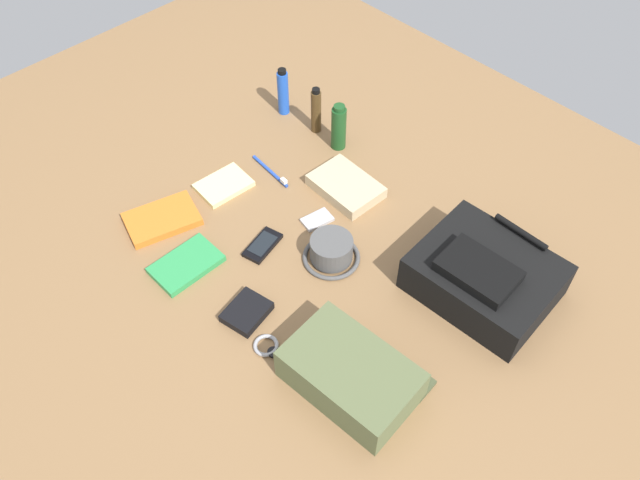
# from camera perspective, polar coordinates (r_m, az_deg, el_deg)

# --- Properties ---
(ground_plane) EXTENTS (2.64, 2.02, 0.02)m
(ground_plane) POSITION_cam_1_polar(r_m,az_deg,el_deg) (1.76, 0.00, -1.09)
(ground_plane) COLOR olive
(ground_plane) RESTS_ON ground
(backpack) EXTENTS (0.35, 0.30, 0.14)m
(backpack) POSITION_cam_1_polar(r_m,az_deg,el_deg) (1.67, 14.31, -3.12)
(backpack) COLOR black
(backpack) RESTS_ON ground_plane
(toiletry_pouch) EXTENTS (0.31, 0.25, 0.10)m
(toiletry_pouch) POSITION_cam_1_polar(r_m,az_deg,el_deg) (1.49, 2.81, -11.73)
(toiletry_pouch) COLOR #56603D
(toiletry_pouch) RESTS_ON ground_plane
(bucket_hat) EXTENTS (0.15, 0.15, 0.07)m
(bucket_hat) POSITION_cam_1_polar(r_m,az_deg,el_deg) (1.70, 1.11, -0.90)
(bucket_hat) COLOR #4F4F4F
(bucket_hat) RESTS_ON ground_plane
(deodorant_spray) EXTENTS (0.04, 0.04, 0.16)m
(deodorant_spray) POSITION_cam_1_polar(r_m,az_deg,el_deg) (2.12, -3.28, 12.91)
(deodorant_spray) COLOR blue
(deodorant_spray) RESTS_ON ground_plane
(cologne_bottle) EXTENTS (0.03, 0.03, 0.16)m
(cologne_bottle) POSITION_cam_1_polar(r_m,az_deg,el_deg) (2.04, -0.35, 11.34)
(cologne_bottle) COLOR #473319
(cologne_bottle) RESTS_ON ground_plane
(shampoo_bottle) EXTENTS (0.05, 0.05, 0.16)m
(shampoo_bottle) POSITION_cam_1_polar(r_m,az_deg,el_deg) (1.99, 1.66, 9.91)
(shampoo_bottle) COLOR #19471E
(shampoo_bottle) RESTS_ON ground_plane
(paperback_novel) EXTENTS (0.18, 0.23, 0.02)m
(paperback_novel) POSITION_cam_1_polar(r_m,az_deg,el_deg) (1.86, -13.76, 1.79)
(paperback_novel) COLOR orange
(paperback_novel) RESTS_ON ground_plane
(travel_guidebook) EXTENTS (0.11, 0.18, 0.02)m
(travel_guidebook) POSITION_cam_1_polar(r_m,az_deg,el_deg) (1.74, -11.72, -2.14)
(travel_guidebook) COLOR #2D934C
(travel_guidebook) RESTS_ON ground_plane
(cell_phone) EXTENTS (0.08, 0.13, 0.01)m
(cell_phone) POSITION_cam_1_polar(r_m,az_deg,el_deg) (1.75, -5.09, -0.45)
(cell_phone) COLOR black
(cell_phone) RESTS_ON ground_plane
(media_player) EXTENTS (0.07, 0.09, 0.01)m
(media_player) POSITION_cam_1_polar(r_m,az_deg,el_deg) (1.81, -0.27, 1.79)
(media_player) COLOR #B7B7BC
(media_player) RESTS_ON ground_plane
(wristwatch) EXTENTS (0.07, 0.06, 0.01)m
(wristwatch) POSITION_cam_1_polar(r_m,az_deg,el_deg) (1.57, -4.70, -9.34)
(wristwatch) COLOR #99999E
(wristwatch) RESTS_ON ground_plane
(toothbrush) EXTENTS (0.17, 0.02, 0.02)m
(toothbrush) POSITION_cam_1_polar(r_m,az_deg,el_deg) (1.94, -4.25, 5.96)
(toothbrush) COLOR blue
(toothbrush) RESTS_ON ground_plane
(wallet) EXTENTS (0.11, 0.13, 0.02)m
(wallet) POSITION_cam_1_polar(r_m,az_deg,el_deg) (1.62, -6.49, -6.33)
(wallet) COLOR black
(wallet) RESTS_ON ground_plane
(notepad) EXTENTS (0.12, 0.16, 0.02)m
(notepad) POSITION_cam_1_polar(r_m,az_deg,el_deg) (1.92, -8.50, 4.81)
(notepad) COLOR beige
(notepad) RESTS_ON ground_plane
(folded_towel) EXTENTS (0.21, 0.15, 0.04)m
(folded_towel) POSITION_cam_1_polar(r_m,az_deg,el_deg) (1.88, 2.29, 4.76)
(folded_towel) COLOR #C6B289
(folded_towel) RESTS_ON ground_plane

